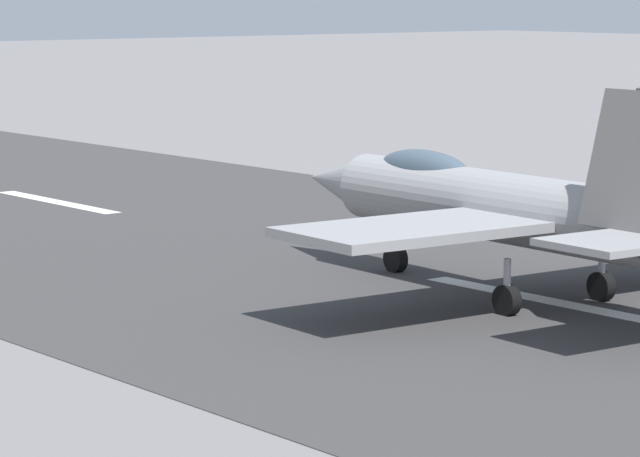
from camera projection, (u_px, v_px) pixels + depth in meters
The scene contains 3 objects.
ground_plane at pixel (532, 298), 41.74m from camera, with size 400.00×400.00×0.00m, color slate.
runway_strip at pixel (533, 298), 41.72m from camera, with size 240.00×26.00×0.02m.
fighter_jet at pixel (510, 206), 41.46m from camera, with size 16.31×14.08×5.58m.
Camera 1 is at (-28.63, 29.91, 7.82)m, focal length 91.58 mm.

